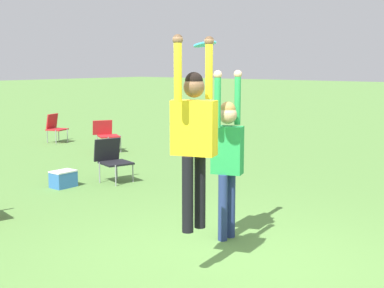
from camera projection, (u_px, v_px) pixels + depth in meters
name	position (u px, v px, depth m)	size (l,w,h in m)	color
ground_plane	(228.00, 261.00, 6.13)	(120.00, 120.00, 0.00)	#56843D
person_jumping	(194.00, 130.00, 5.52)	(0.61, 0.50, 2.03)	black
person_defending	(227.00, 151.00, 6.74)	(0.54, 0.43, 2.16)	navy
frisbee	(205.00, 44.00, 5.78)	(0.25, 0.25, 0.07)	#2D9EDB
camping_chair_0	(55.00, 126.00, 15.24)	(0.60, 0.64, 0.82)	gray
camping_chair_1	(106.00, 133.00, 13.55)	(0.67, 0.73, 0.81)	gray
camping_chair_2	(112.00, 158.00, 10.16)	(0.65, 0.69, 0.83)	gray
cooler_box	(63.00, 179.00, 9.76)	(0.43, 0.31, 0.31)	#336BB7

